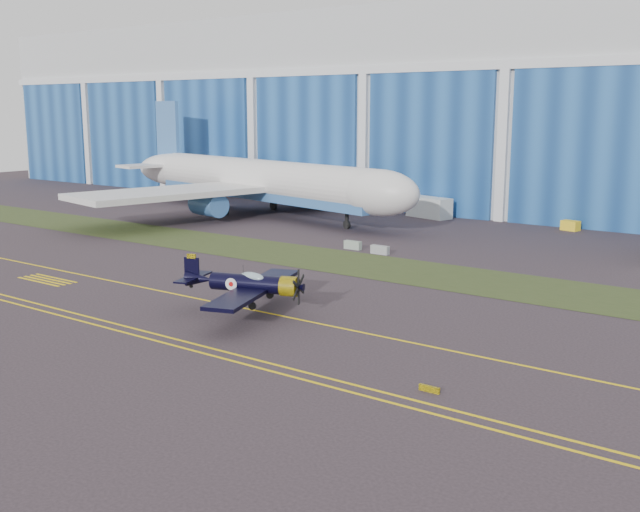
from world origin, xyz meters
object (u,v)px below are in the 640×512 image
Objects in this scene: shipping_container at (429,207)px; tug at (570,226)px; warbird at (247,283)px; jetliner at (261,136)px.

shipping_container reaches higher than tug.
warbird is 2.35× the size of shipping_container.
warbird is 7.26× the size of tug.
shipping_container is (20.85, 11.43, -9.75)m from jetliner.
jetliner reaches higher than tug.
warbird is at bearing -84.31° from tug.
jetliner is 35.06× the size of tug.
jetliner is at bearing -151.40° from tug.
jetliner reaches higher than warbird.
warbird is 54.59m from shipping_container.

